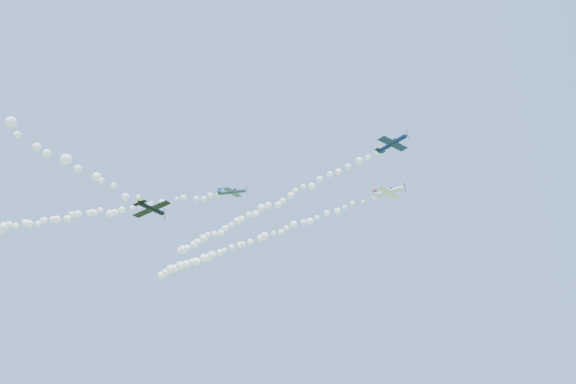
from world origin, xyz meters
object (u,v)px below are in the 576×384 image
at_px(plane_white, 389,192).
at_px(plane_grey, 232,192).
at_px(plane_navy, 393,143).
at_px(plane_black, 152,209).

relative_size(plane_white, plane_grey, 1.20).
height_order(plane_navy, plane_black, plane_navy).
relative_size(plane_navy, plane_grey, 1.07).
bearing_deg(plane_white, plane_black, -113.88).
height_order(plane_grey, plane_black, plane_grey).
xyz_separation_m(plane_white, plane_navy, (4.76, -13.98, 1.84)).
distance_m(plane_grey, plane_black, 23.95).
bearing_deg(plane_grey, plane_navy, -7.32).
distance_m(plane_navy, plane_black, 42.47).
bearing_deg(plane_grey, plane_black, -102.16).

